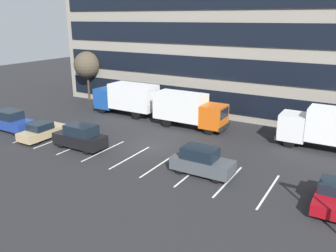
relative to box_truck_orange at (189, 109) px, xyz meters
The scene contains 12 objects.
ground_plane 6.93m from the box_truck_orange, 93.10° to the right, with size 120.00×120.00×0.00m, color #262628.
office_building 13.32m from the box_truck_orange, 91.82° to the left, with size 41.44×13.47×18.00m.
lot_markings 9.72m from the box_truck_orange, 92.16° to the right, with size 22.54×5.40×0.01m.
box_truck_orange is the anchor object (origin of this frame).
box_truck_blue 8.51m from the box_truck_orange, behind, with size 7.88×2.61×3.65m.
box_truck_white 13.03m from the box_truck_orange, ahead, with size 7.80×2.58×3.62m.
sedan_tan 14.29m from the box_truck_orange, 134.97° to the right, with size 1.87×4.47×1.60m.
sedan_maroon 17.42m from the box_truck_orange, 33.10° to the right, with size 1.81×4.33×1.55m.
suv_black 11.35m from the box_truck_orange, 117.94° to the right, with size 4.69×1.99×2.12m.
suv_charcoal 11.15m from the box_truck_orange, 57.75° to the right, with size 4.46×1.89×2.02m.
suv_navy 17.78m from the box_truck_orange, 146.04° to the right, with size 4.54×1.92×2.05m.
bare_tree 18.05m from the box_truck_orange, 166.89° to the left, with size 3.51×3.51×6.58m.
Camera 1 is at (15.89, -23.72, 10.84)m, focal length 37.07 mm.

